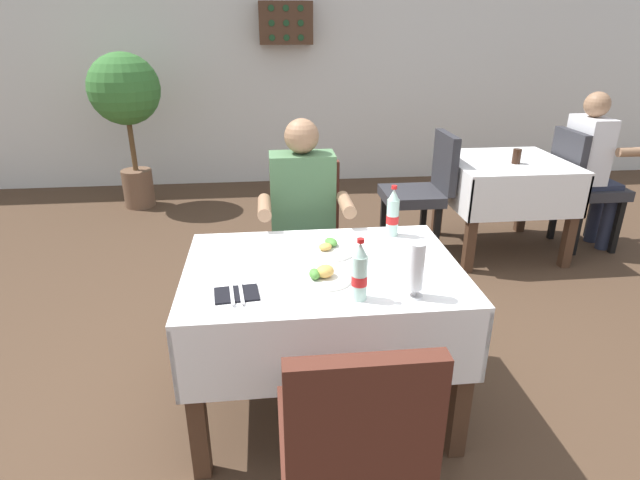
{
  "coord_description": "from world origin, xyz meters",
  "views": [
    {
      "loc": [
        -0.2,
        -2.01,
        1.72
      ],
      "look_at": [
        0.03,
        0.08,
        0.83
      ],
      "focal_mm": 28.68,
      "sensor_mm": 36.0,
      "label": 1
    }
  ],
  "objects_px": {
    "seated_diner_far": "(303,218)",
    "background_patron": "(592,163)",
    "plate_near_camera": "(324,276)",
    "background_chair_left": "(423,187)",
    "plate_far_diner": "(329,249)",
    "cola_bottle_secondary": "(360,273)",
    "napkin_cutlery_set": "(237,294)",
    "chair_far_diner_seat": "(307,236)",
    "beer_glass_left": "(416,269)",
    "background_chair_right": "(582,182)",
    "main_dining_table": "(322,300)",
    "chair_near_camera_side": "(352,441)",
    "cola_bottle_primary": "(393,214)",
    "potted_plant_corner": "(126,100)",
    "background_table_tumbler": "(517,156)",
    "background_dining_table": "(504,183)"
  },
  "relations": [
    {
      "from": "chair_near_camera_side",
      "to": "seated_diner_far",
      "type": "xyz_separation_m",
      "value": [
        -0.03,
        1.53,
        0.16
      ]
    },
    {
      "from": "plate_near_camera",
      "to": "napkin_cutlery_set",
      "type": "height_order",
      "value": "plate_near_camera"
    },
    {
      "from": "chair_far_diner_seat",
      "to": "potted_plant_corner",
      "type": "bearing_deg",
      "value": 123.1
    },
    {
      "from": "plate_near_camera",
      "to": "chair_far_diner_seat",
      "type": "bearing_deg",
      "value": 89.46
    },
    {
      "from": "main_dining_table",
      "to": "plate_near_camera",
      "type": "height_order",
      "value": "plate_near_camera"
    },
    {
      "from": "background_chair_right",
      "to": "chair_far_diner_seat",
      "type": "bearing_deg",
      "value": -158.68
    },
    {
      "from": "cola_bottle_primary",
      "to": "cola_bottle_secondary",
      "type": "bearing_deg",
      "value": -114.17
    },
    {
      "from": "cola_bottle_secondary",
      "to": "plate_far_diner",
      "type": "bearing_deg",
      "value": 97.57
    },
    {
      "from": "plate_near_camera",
      "to": "cola_bottle_secondary",
      "type": "height_order",
      "value": "cola_bottle_secondary"
    },
    {
      "from": "beer_glass_left",
      "to": "napkin_cutlery_set",
      "type": "relative_size",
      "value": 1.15
    },
    {
      "from": "cola_bottle_primary",
      "to": "potted_plant_corner",
      "type": "relative_size",
      "value": 0.17
    },
    {
      "from": "beer_glass_left",
      "to": "chair_far_diner_seat",
      "type": "bearing_deg",
      "value": 105.88
    },
    {
      "from": "background_dining_table",
      "to": "background_patron",
      "type": "relative_size",
      "value": 0.71
    },
    {
      "from": "beer_glass_left",
      "to": "background_patron",
      "type": "bearing_deg",
      "value": 44.99
    },
    {
      "from": "plate_far_diner",
      "to": "background_table_tumbler",
      "type": "bearing_deg",
      "value": 42.16
    },
    {
      "from": "main_dining_table",
      "to": "chair_far_diner_seat",
      "type": "height_order",
      "value": "chair_far_diner_seat"
    },
    {
      "from": "main_dining_table",
      "to": "cola_bottle_primary",
      "type": "relative_size",
      "value": 4.66
    },
    {
      "from": "main_dining_table",
      "to": "chair_near_camera_side",
      "type": "xyz_separation_m",
      "value": [
        -0.0,
        -0.82,
        -0.03
      ]
    },
    {
      "from": "background_table_tumbler",
      "to": "cola_bottle_primary",
      "type": "bearing_deg",
      "value": -134.44
    },
    {
      "from": "beer_glass_left",
      "to": "cola_bottle_secondary",
      "type": "distance_m",
      "value": 0.21
    },
    {
      "from": "main_dining_table",
      "to": "background_chair_right",
      "type": "bearing_deg",
      "value": 36.78
    },
    {
      "from": "plate_near_camera",
      "to": "background_chair_left",
      "type": "relative_size",
      "value": 0.23
    },
    {
      "from": "plate_near_camera",
      "to": "plate_far_diner",
      "type": "distance_m",
      "value": 0.29
    },
    {
      "from": "background_chair_right",
      "to": "background_chair_left",
      "type": "bearing_deg",
      "value": 180.0
    },
    {
      "from": "plate_near_camera",
      "to": "background_patron",
      "type": "distance_m",
      "value": 2.99
    },
    {
      "from": "plate_near_camera",
      "to": "background_table_tumbler",
      "type": "xyz_separation_m",
      "value": [
        1.66,
        1.74,
        0.04
      ]
    },
    {
      "from": "plate_far_diner",
      "to": "cola_bottle_secondary",
      "type": "relative_size",
      "value": 0.99
    },
    {
      "from": "chair_far_diner_seat",
      "to": "cola_bottle_secondary",
      "type": "height_order",
      "value": "cola_bottle_secondary"
    },
    {
      "from": "cola_bottle_secondary",
      "to": "background_patron",
      "type": "bearing_deg",
      "value": 42.05
    },
    {
      "from": "plate_far_diner",
      "to": "cola_bottle_secondary",
      "type": "xyz_separation_m",
      "value": [
        0.06,
        -0.46,
        0.1
      ]
    },
    {
      "from": "background_chair_left",
      "to": "background_chair_right",
      "type": "bearing_deg",
      "value": 0.0
    },
    {
      "from": "background_dining_table",
      "to": "chair_near_camera_side",
      "type": "bearing_deg",
      "value": -122.87
    },
    {
      "from": "seated_diner_far",
      "to": "background_patron",
      "type": "height_order",
      "value": "same"
    },
    {
      "from": "seated_diner_far",
      "to": "napkin_cutlery_set",
      "type": "xyz_separation_m",
      "value": [
        -0.33,
        -0.93,
        0.05
      ]
    },
    {
      "from": "chair_far_diner_seat",
      "to": "plate_near_camera",
      "type": "height_order",
      "value": "chair_far_diner_seat"
    },
    {
      "from": "chair_far_diner_seat",
      "to": "main_dining_table",
      "type": "bearing_deg",
      "value": -90.0
    },
    {
      "from": "cola_bottle_primary",
      "to": "cola_bottle_secondary",
      "type": "relative_size",
      "value": 1.03
    },
    {
      "from": "seated_diner_far",
      "to": "plate_near_camera",
      "type": "bearing_deg",
      "value": -88.64
    },
    {
      "from": "cola_bottle_secondary",
      "to": "napkin_cutlery_set",
      "type": "relative_size",
      "value": 1.29
    },
    {
      "from": "background_patron",
      "to": "chair_near_camera_side",
      "type": "bearing_deg",
      "value": -132.75
    },
    {
      "from": "chair_near_camera_side",
      "to": "seated_diner_far",
      "type": "distance_m",
      "value": 1.54
    },
    {
      "from": "potted_plant_corner",
      "to": "plate_near_camera",
      "type": "bearing_deg",
      "value": -65.23
    },
    {
      "from": "main_dining_table",
      "to": "cola_bottle_primary",
      "type": "xyz_separation_m",
      "value": [
        0.38,
        0.31,
        0.28
      ]
    },
    {
      "from": "chair_near_camera_side",
      "to": "background_table_tumbler",
      "type": "distance_m",
      "value": 2.94
    },
    {
      "from": "beer_glass_left",
      "to": "background_dining_table",
      "type": "distance_m",
      "value": 2.43
    },
    {
      "from": "chair_near_camera_side",
      "to": "cola_bottle_secondary",
      "type": "distance_m",
      "value": 0.61
    },
    {
      "from": "plate_far_diner",
      "to": "cola_bottle_secondary",
      "type": "height_order",
      "value": "cola_bottle_secondary"
    },
    {
      "from": "background_chair_right",
      "to": "chair_near_camera_side",
      "type": "bearing_deg",
      "value": -132.15
    },
    {
      "from": "chair_near_camera_side",
      "to": "background_chair_left",
      "type": "distance_m",
      "value": 2.71
    },
    {
      "from": "potted_plant_corner",
      "to": "background_chair_left",
      "type": "bearing_deg",
      "value": -30.05
    }
  ]
}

